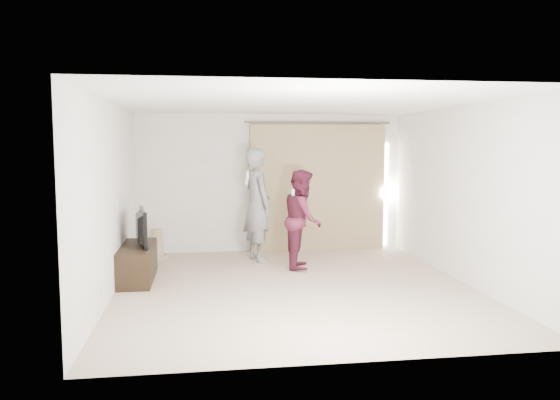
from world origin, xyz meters
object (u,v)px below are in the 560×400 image
(tv, at_px, (137,227))
(person_woman, at_px, (303,219))
(person_man, at_px, (258,205))
(tv_console, at_px, (138,263))

(tv, distance_m, person_woman, 2.65)
(person_man, distance_m, person_woman, 0.96)
(tv_console, bearing_deg, person_man, 30.77)
(person_man, bearing_deg, person_woman, -44.32)
(tv, xyz_separation_m, person_man, (1.92, 1.15, 0.18))
(tv, relative_size, person_man, 0.48)
(tv_console, xyz_separation_m, person_man, (1.92, 1.15, 0.72))
(tv_console, xyz_separation_m, tv, (0.00, 0.00, 0.54))
(tv_console, bearing_deg, tv, 0.00)
(person_woman, bearing_deg, tv, -169.45)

